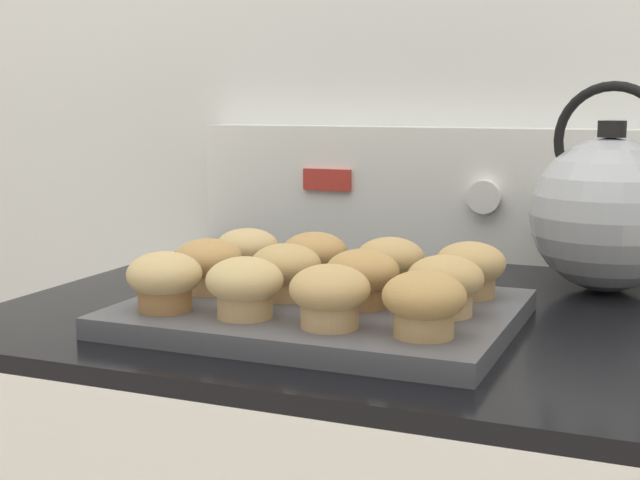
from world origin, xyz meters
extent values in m
cube|color=silver|center=(0.00, 0.74, 1.20)|extent=(8.00, 0.05, 2.40)
cube|color=black|center=(0.00, 0.37, 0.92)|extent=(0.78, 0.69, 0.02)
cube|color=white|center=(0.00, 0.68, 1.03)|extent=(0.77, 0.05, 0.19)
cube|color=#B72D23|center=(-0.17, 0.65, 1.04)|extent=(0.08, 0.01, 0.03)
cylinder|color=white|center=(0.07, 0.65, 1.03)|extent=(0.05, 0.02, 0.05)
cylinder|color=white|center=(0.17, 0.65, 1.03)|extent=(0.05, 0.02, 0.05)
cylinder|color=white|center=(0.28, 0.65, 1.03)|extent=(0.05, 0.02, 0.05)
cube|color=#4C4C51|center=(-0.01, 0.24, 0.94)|extent=(0.39, 0.31, 0.02)
cylinder|color=olive|center=(-0.15, 0.15, 0.97)|extent=(0.05, 0.05, 0.03)
ellipsoid|color=tan|center=(-0.15, 0.15, 0.99)|extent=(0.08, 0.08, 0.05)
cylinder|color=tan|center=(-0.06, 0.15, 0.97)|extent=(0.05, 0.05, 0.03)
ellipsoid|color=tan|center=(-0.06, 0.15, 0.99)|extent=(0.08, 0.08, 0.05)
cylinder|color=tan|center=(0.03, 0.15, 0.97)|extent=(0.05, 0.05, 0.03)
ellipsoid|color=tan|center=(0.03, 0.15, 0.99)|extent=(0.08, 0.08, 0.05)
cylinder|color=tan|center=(0.12, 0.15, 0.97)|extent=(0.05, 0.05, 0.03)
ellipsoid|color=tan|center=(0.12, 0.15, 0.99)|extent=(0.08, 0.08, 0.05)
cylinder|color=tan|center=(-0.15, 0.24, 0.97)|extent=(0.05, 0.05, 0.03)
ellipsoid|color=tan|center=(-0.15, 0.24, 0.99)|extent=(0.08, 0.08, 0.05)
cylinder|color=tan|center=(-0.05, 0.24, 0.97)|extent=(0.05, 0.05, 0.03)
ellipsoid|color=tan|center=(-0.05, 0.24, 0.99)|extent=(0.08, 0.08, 0.05)
cylinder|color=olive|center=(0.03, 0.24, 0.97)|extent=(0.05, 0.05, 0.03)
ellipsoid|color=tan|center=(0.03, 0.24, 0.99)|extent=(0.08, 0.08, 0.05)
cylinder|color=tan|center=(0.12, 0.24, 0.97)|extent=(0.05, 0.05, 0.03)
ellipsoid|color=tan|center=(0.12, 0.24, 0.99)|extent=(0.08, 0.08, 0.05)
cylinder|color=#A37A4C|center=(-0.14, 0.33, 0.97)|extent=(0.05, 0.05, 0.03)
ellipsoid|color=tan|center=(-0.14, 0.33, 0.99)|extent=(0.08, 0.08, 0.05)
cylinder|color=olive|center=(-0.06, 0.33, 0.97)|extent=(0.05, 0.05, 0.03)
ellipsoid|color=tan|center=(-0.06, 0.33, 0.99)|extent=(0.08, 0.08, 0.05)
cylinder|color=tan|center=(0.04, 0.33, 0.97)|extent=(0.05, 0.05, 0.03)
ellipsoid|color=tan|center=(0.04, 0.33, 0.99)|extent=(0.08, 0.08, 0.05)
cylinder|color=#A37A4C|center=(0.12, 0.33, 0.97)|extent=(0.05, 0.05, 0.03)
ellipsoid|color=tan|center=(0.12, 0.33, 0.99)|extent=(0.08, 0.08, 0.05)
sphere|color=#ADAFB5|center=(0.25, 0.53, 1.02)|extent=(0.19, 0.19, 0.19)
cylinder|color=black|center=(0.25, 0.53, 1.13)|extent=(0.03, 0.03, 0.02)
torus|color=black|center=(0.25, 0.53, 1.11)|extent=(0.14, 0.04, 0.14)
camera|label=1|loc=(0.34, -0.60, 1.16)|focal=50.00mm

